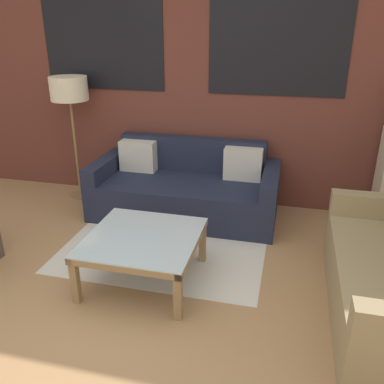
# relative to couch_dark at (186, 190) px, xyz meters

# --- Properties ---
(ground_plane) EXTENTS (16.00, 16.00, 0.00)m
(ground_plane) POSITION_rel_couch_dark_xyz_m (-0.10, -1.95, -0.28)
(ground_plane) COLOR #AD7F51
(wall_back_brick) EXTENTS (8.40, 0.09, 2.80)m
(wall_back_brick) POSITION_rel_couch_dark_xyz_m (-0.10, 0.49, 1.13)
(wall_back_brick) COLOR brown
(wall_back_brick) RESTS_ON ground_plane
(rug) EXTENTS (1.86, 1.45, 0.00)m
(rug) POSITION_rel_couch_dark_xyz_m (-0.01, -0.73, -0.28)
(rug) COLOR silver
(rug) RESTS_ON ground_plane
(couch_dark) EXTENTS (1.96, 0.88, 0.78)m
(couch_dark) POSITION_rel_couch_dark_xyz_m (0.00, 0.00, 0.00)
(couch_dark) COLOR #1E2338
(couch_dark) RESTS_ON ground_plane
(coffee_table) EXTENTS (0.87, 0.87, 0.41)m
(coffee_table) POSITION_rel_couch_dark_xyz_m (-0.01, -1.31, 0.07)
(coffee_table) COLOR silver
(coffee_table) RESTS_ON ground_plane
(floor_lamp) EXTENTS (0.42, 0.42, 1.42)m
(floor_lamp) POSITION_rel_couch_dark_xyz_m (-1.37, 0.17, 0.95)
(floor_lamp) COLOR olive
(floor_lamp) RESTS_ON ground_plane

